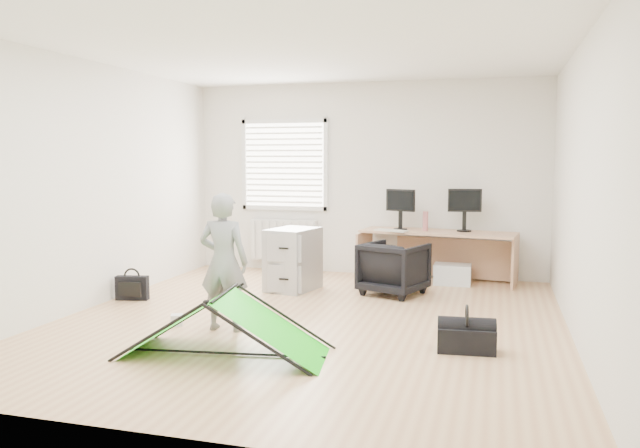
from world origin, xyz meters
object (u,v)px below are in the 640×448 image
(filing_cabinet, at_px, (293,259))
(laptop_bag, at_px, (132,288))
(desk, at_px, (437,257))
(office_chair, at_px, (394,268))
(monitor_right, at_px, (464,216))
(storage_crate, at_px, (452,274))
(duffel_bag, at_px, (466,340))
(thermos, at_px, (425,221))
(kite, at_px, (225,324))
(person, at_px, (224,262))
(monitor_left, at_px, (401,215))

(filing_cabinet, relative_size, laptop_bag, 2.07)
(desk, bearing_deg, office_chair, -108.44)
(desk, relative_size, filing_cabinet, 2.60)
(monitor_right, bearing_deg, storage_crate, -142.95)
(filing_cabinet, xyz_separation_m, laptop_bag, (-1.62, -1.06, -0.25))
(monitor_right, relative_size, duffel_bag, 0.89)
(desk, distance_m, office_chair, 1.00)
(thermos, height_order, kite, thermos)
(person, relative_size, kite, 0.78)
(desk, relative_size, person, 1.52)
(kite, xyz_separation_m, storage_crate, (1.62, 3.53, -0.13))
(desk, xyz_separation_m, monitor_right, (0.34, 0.06, 0.55))
(laptop_bag, bearing_deg, kite, -52.33)
(monitor_right, distance_m, person, 3.63)
(monitor_left, xyz_separation_m, kite, (-0.92, -3.61, -0.62))
(office_chair, bearing_deg, monitor_left, -66.31)
(monitor_left, height_order, person, person)
(office_chair, height_order, storage_crate, office_chair)
(duffel_bag, bearing_deg, thermos, 98.02)
(filing_cabinet, height_order, office_chair, filing_cabinet)
(laptop_bag, bearing_deg, monitor_left, 23.13)
(kite, bearing_deg, storage_crate, 57.20)
(storage_crate, height_order, laptop_bag, laptop_bag)
(monitor_right, distance_m, kite, 4.12)
(thermos, bearing_deg, laptop_bag, -147.07)
(monitor_right, bearing_deg, office_chair, -140.26)
(thermos, relative_size, laptop_bag, 0.69)
(monitor_right, height_order, duffel_bag, monitor_right)
(monitor_left, height_order, laptop_bag, monitor_left)
(filing_cabinet, distance_m, office_chair, 1.26)
(desk, height_order, kite, desk)
(storage_crate, bearing_deg, desk, 157.64)
(desk, relative_size, monitor_right, 4.65)
(monitor_right, bearing_deg, filing_cabinet, -164.37)
(kite, relative_size, storage_crate, 3.59)
(filing_cabinet, xyz_separation_m, storage_crate, (1.90, 0.88, -0.25))
(desk, bearing_deg, duffel_bag, -72.38)
(thermos, height_order, laptop_bag, thermos)
(desk, bearing_deg, thermos, -177.76)
(desk, distance_m, filing_cabinet, 1.95)
(desk, distance_m, storage_crate, 0.31)
(filing_cabinet, relative_size, storage_crate, 1.63)
(desk, xyz_separation_m, duffel_bag, (0.52, -2.97, -0.24))
(office_chair, distance_m, storage_crate, 1.05)
(thermos, xyz_separation_m, storage_crate, (0.37, -0.10, -0.68))
(filing_cabinet, relative_size, monitor_right, 1.79)
(monitor_left, bearing_deg, person, -91.98)
(person, relative_size, storage_crate, 2.80)
(monitor_left, relative_size, storage_crate, 0.89)
(filing_cabinet, bearing_deg, desk, 42.35)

